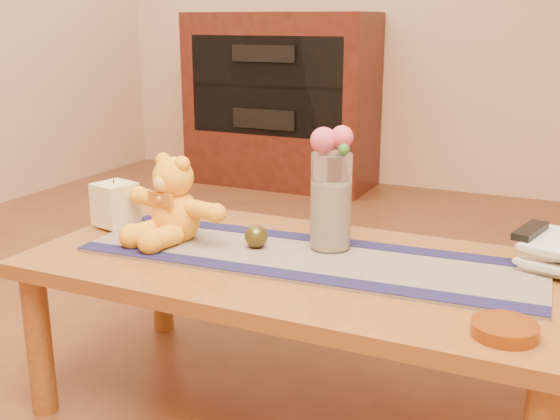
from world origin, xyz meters
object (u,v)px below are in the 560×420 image
at_px(bronze_ball, 256,236).
at_px(glass_vase, 331,202).
at_px(book_bottom, 529,257).
at_px(teddy_bear, 175,199).
at_px(tv_remote, 530,231).
at_px(pillar_candle, 115,204).
at_px(amber_dish, 505,330).

bearing_deg(bronze_ball, glass_vase, 24.27).
bearing_deg(book_bottom, teddy_bear, -155.12).
bearing_deg(bronze_ball, book_bottom, 18.28).
height_order(bronze_ball, book_bottom, bronze_ball).
bearing_deg(book_bottom, tv_remote, -93.00).
relative_size(bronze_ball, book_bottom, 0.28).
distance_m(pillar_candle, tv_remote, 1.18).
distance_m(book_bottom, tv_remote, 0.08).
height_order(pillar_candle, bronze_ball, pillar_candle).
relative_size(book_bottom, tv_remote, 1.39).
xyz_separation_m(glass_vase, bronze_ball, (-0.18, -0.08, -0.10)).
height_order(pillar_candle, book_bottom, pillar_candle).
bearing_deg(book_bottom, amber_dish, -79.74).
xyz_separation_m(book_bottom, amber_dish, (0.00, -0.48, 0.00)).
height_order(glass_vase, bronze_ball, glass_vase).
height_order(teddy_bear, book_bottom, teddy_bear).
relative_size(teddy_bear, tv_remote, 2.10).
xyz_separation_m(glass_vase, amber_dish, (0.50, -0.34, -0.12)).
relative_size(glass_vase, book_bottom, 1.17).
bearing_deg(pillar_candle, amber_dish, -13.01).
bearing_deg(glass_vase, tv_remote, 15.00).
xyz_separation_m(tv_remote, amber_dish, (0.00, -0.47, -0.07)).
relative_size(bronze_ball, tv_remote, 0.39).
bearing_deg(teddy_bear, tv_remote, 27.17).
height_order(bronze_ball, tv_remote, tv_remote).
bearing_deg(pillar_candle, bronze_ball, -1.62).
xyz_separation_m(teddy_bear, amber_dish, (0.93, -0.24, -0.11)).
height_order(teddy_bear, amber_dish, teddy_bear).
xyz_separation_m(teddy_bear, tv_remote, (0.92, 0.23, -0.04)).
height_order(glass_vase, tv_remote, glass_vase).
bearing_deg(bronze_ball, pillar_candle, 178.38).
distance_m(teddy_bear, book_bottom, 0.96).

